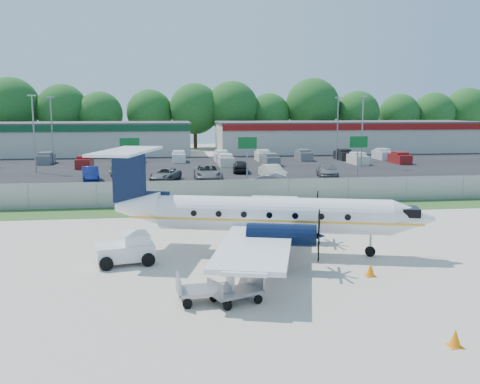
{
  "coord_description": "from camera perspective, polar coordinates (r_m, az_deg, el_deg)",
  "views": [
    {
      "loc": [
        -4.53,
        -27.4,
        7.68
      ],
      "look_at": [
        0.0,
        6.0,
        2.3
      ],
      "focal_mm": 40.0,
      "sensor_mm": 36.0,
      "label": 1
    }
  ],
  "objects": [
    {
      "name": "ground",
      "position": [
        28.82,
        1.61,
        -6.39
      ],
      "size": [
        170.0,
        170.0,
        0.0
      ],
      "primitive_type": "plane",
      "color": "beige",
      "rests_on": "ground"
    },
    {
      "name": "parked_car_f",
      "position": [
        62.66,
        -12.21,
        1.82
      ],
      "size": [
        3.47,
        5.77,
        1.56
      ],
      "primitive_type": "imported",
      "rotation": [
        0.0,
        0.0,
        2.89
      ],
      "color": "beige",
      "rests_on": "ground"
    },
    {
      "name": "parked_car_b",
      "position": [
        56.73,
        -7.98,
        1.2
      ],
      "size": [
        3.83,
        5.26,
        1.33
      ],
      "primitive_type": "imported",
      "rotation": [
        0.0,
        0.0,
        -0.38
      ],
      "color": "#595B5E",
      "rests_on": "ground"
    },
    {
      "name": "aircraft",
      "position": [
        28.16,
        2.8,
        -2.4
      ],
      "size": [
        17.69,
        17.28,
        5.4
      ],
      "color": "white",
      "rests_on": "ground"
    },
    {
      "name": "light_pole_se",
      "position": [
        79.33,
        10.38,
        7.15
      ],
      "size": [
        0.9,
        0.35,
        9.09
      ],
      "color": "gray",
      "rests_on": "ground"
    },
    {
      "name": "road_car_mid",
      "position": [
        48.7,
        2.7,
        -0.02
      ],
      "size": [
        5.24,
        3.64,
        1.64
      ],
      "primitive_type": "imported",
      "rotation": [
        0.0,
        0.0,
        -2.0
      ],
      "color": "#595B5E",
      "rests_on": "ground"
    },
    {
      "name": "tree_line",
      "position": [
        101.8,
        -5.17,
        4.7
      ],
      "size": [
        112.0,
        6.0,
        14.0
      ],
      "primitive_type": null,
      "color": "#185218",
      "rests_on": "ground"
    },
    {
      "name": "parking_lot",
      "position": [
        67.99,
        -3.86,
        2.57
      ],
      "size": [
        170.0,
        32.0,
        0.02
      ],
      "primitive_type": "cube",
      "color": "black",
      "rests_on": "ground"
    },
    {
      "name": "light_pole_ne",
      "position": [
        69.9,
        12.92,
        6.83
      ],
      "size": [
        0.9,
        0.35,
        9.09
      ],
      "color": "gray",
      "rests_on": "ground"
    },
    {
      "name": "pushback_tug",
      "position": [
        27.16,
        -11.92,
        -5.99
      ],
      "size": [
        3.06,
        2.49,
        1.5
      ],
      "color": "white",
      "rests_on": "ground"
    },
    {
      "name": "building_west",
      "position": [
        91.62,
        -20.07,
        5.36
      ],
      "size": [
        46.4,
        12.4,
        5.24
      ],
      "color": "beige",
      "rests_on": "ground"
    },
    {
      "name": "cone_port_wing",
      "position": [
        19.21,
        21.97,
        -14.27
      ],
      "size": [
        0.42,
        0.42,
        0.6
      ],
      "color": "orange",
      "rests_on": "ground"
    },
    {
      "name": "light_pole_nw",
      "position": [
        67.25,
        -21.15,
        6.38
      ],
      "size": [
        0.9,
        0.35,
        9.09
      ],
      "color": "gray",
      "rests_on": "ground"
    },
    {
      "name": "access_road",
      "position": [
        47.25,
        -2.12,
        -0.28
      ],
      "size": [
        170.0,
        8.0,
        0.02
      ],
      "primitive_type": "cube",
      "color": "black",
      "rests_on": "ground"
    },
    {
      "name": "parked_car_e",
      "position": [
        59.75,
        9.28,
        1.56
      ],
      "size": [
        2.91,
        5.35,
        1.47
      ],
      "primitive_type": "imported",
      "rotation": [
        0.0,
        0.0,
        -0.17
      ],
      "color": "#595B5E",
      "rests_on": "ground"
    },
    {
      "name": "parked_car_c",
      "position": [
        56.33,
        -3.45,
        1.21
      ],
      "size": [
        2.85,
        6.07,
        1.68
      ],
      "primitive_type": "imported",
      "rotation": [
        0.0,
        0.0,
        -0.01
      ],
      "color": "#595B5E",
      "rests_on": "ground"
    },
    {
      "name": "far_parking_rows",
      "position": [
        72.95,
        -4.12,
        3.0
      ],
      "size": [
        56.0,
        10.0,
        1.6
      ],
      "primitive_type": null,
      "color": "gray",
      "rests_on": "ground"
    },
    {
      "name": "baggage_cart_far",
      "position": [
        21.47,
        -0.43,
        -10.52
      ],
      "size": [
        2.29,
        1.87,
        1.04
      ],
      "color": "gray",
      "rests_on": "ground"
    },
    {
      "name": "sign_left",
      "position": [
        50.59,
        -11.66,
        4.27
      ],
      "size": [
        1.8,
        0.26,
        5.0
      ],
      "color": "gray",
      "rests_on": "ground"
    },
    {
      "name": "parked_car_a",
      "position": [
        57.99,
        -15.64,
        1.12
      ],
      "size": [
        2.4,
        4.83,
        1.52
      ],
      "primitive_type": "imported",
      "rotation": [
        0.0,
        0.0,
        0.18
      ],
      "color": "navy",
      "rests_on": "ground"
    },
    {
      "name": "grass_verge",
      "position": [
        40.4,
        -1.14,
        -1.88
      ],
      "size": [
        170.0,
        4.0,
        0.02
      ],
      "primitive_type": "cube",
      "color": "#2D561E",
      "rests_on": "ground"
    },
    {
      "name": "parked_car_g",
      "position": [
        63.14,
        0.07,
        2.08
      ],
      "size": [
        2.25,
        4.57,
        1.5
      ],
      "primitive_type": "imported",
      "rotation": [
        0.0,
        0.0,
        3.03
      ],
      "color": "black",
      "rests_on": "ground"
    },
    {
      "name": "sign_right",
      "position": [
        53.77,
        12.5,
        4.51
      ],
      "size": [
        1.8,
        0.26,
        5.0
      ],
      "color": "gray",
      "rests_on": "ground"
    },
    {
      "name": "building_east",
      "position": [
        94.59,
        11.18,
        5.83
      ],
      "size": [
        44.4,
        12.4,
        5.24
      ],
      "color": "beige",
      "rests_on": "ground"
    },
    {
      "name": "cone_nose",
      "position": [
        25.44,
        13.75,
        -8.08
      ],
      "size": [
        0.43,
        0.43,
        0.62
      ],
      "color": "orange",
      "rests_on": "ground"
    },
    {
      "name": "parked_car_d",
      "position": [
        57.85,
        3.51,
        1.42
      ],
      "size": [
        2.53,
        4.88,
        1.53
      ],
      "primitive_type": "imported",
      "rotation": [
        0.0,
        0.0,
        0.2
      ],
      "color": "beige",
      "rests_on": "ground"
    },
    {
      "name": "sign_mid",
      "position": [
        51.03,
        0.79,
        4.49
      ],
      "size": [
        1.8,
        0.26,
        5.0
      ],
      "color": "gray",
      "rests_on": "ground"
    },
    {
      "name": "cone_starboard_wing",
      "position": [
        38.95,
        -1.19,
        -1.95
      ],
      "size": [
        0.36,
        0.36,
        0.5
      ],
      "color": "orange",
      "rests_on": "ground"
    },
    {
      "name": "baggage_cart_near",
      "position": [
        21.59,
        -3.78,
        -10.28
      ],
      "size": [
        2.29,
        1.49,
        1.15
      ],
      "color": "gray",
      "rests_on": "ground"
    },
    {
      "name": "perimeter_fence",
      "position": [
        42.18,
        -1.46,
        -0.04
      ],
      "size": [
        120.0,
        0.06,
        1.99
      ],
      "color": "gray",
      "rests_on": "ground"
    },
    {
      "name": "light_pole_sw",
      "position": [
        77.01,
        -19.44,
        6.73
      ],
      "size": [
        0.9,
        0.35,
        9.09
      ],
      "color": "gray",
      "rests_on": "ground"
    }
  ]
}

